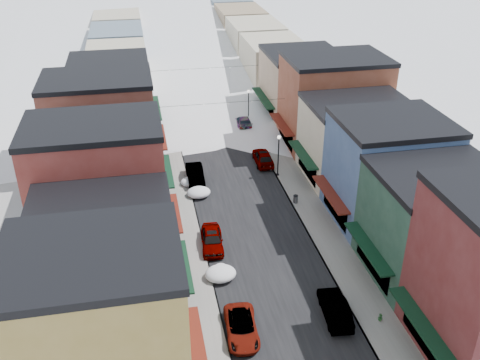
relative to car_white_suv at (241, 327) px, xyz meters
name	(u,v)px	position (x,y,z in m)	size (l,w,h in m)	color
road	(200,97)	(3.85, 52.36, -0.69)	(10.00, 160.00, 0.01)	black
sidewalk_left	(159,100)	(-2.75, 52.36, -0.62)	(3.20, 160.00, 0.15)	gray
sidewalk_right	(241,94)	(10.45, 52.36, -0.62)	(3.20, 160.00, 0.15)	gray
curb_left	(169,99)	(-1.20, 52.36, -0.62)	(0.10, 160.00, 0.15)	slate
curb_right	(231,95)	(8.90, 52.36, -0.62)	(0.10, 160.00, 0.15)	slate
bldg_l_yellow	(101,328)	(-9.34, -3.64, 5.07)	(11.30, 8.70, 11.50)	#AC8B3F
bldg_l_cream	(106,258)	(-9.34, 4.86, 4.07)	(11.30, 8.20, 9.50)	#B9AD95
bldg_l_brick_near	(100,190)	(-9.84, 12.86, 5.57)	(12.30, 8.20, 12.50)	maroon
bldg_l_grayblue	(110,164)	(-9.34, 21.36, 3.82)	(11.30, 9.20, 9.00)	gray
bldg_l_brick_far	(101,123)	(-10.34, 30.36, 4.82)	(13.30, 9.20, 11.00)	brown
bldg_l_tan	(112,98)	(-9.34, 40.36, 4.31)	(11.30, 11.20, 10.00)	tan
bldg_r_green	(434,224)	(17.04, 4.36, 4.07)	(11.30, 9.20, 9.50)	#204333
bldg_r_blue	(387,170)	(17.04, 13.36, 4.57)	(11.30, 9.20, 10.50)	#3D598A
bldg_r_cream	(356,139)	(17.54, 22.36, 3.82)	(12.30, 9.20, 9.00)	beige
bldg_r_brick_far	(333,101)	(18.04, 31.36, 5.06)	(13.30, 9.20, 11.50)	brown
bldg_r_tan	(301,85)	(17.04, 41.36, 4.07)	(11.30, 11.20, 9.50)	tan
distant_blocks	(184,38)	(3.85, 75.36, 3.31)	(34.00, 55.00, 8.00)	gray
overhead_cables	(211,84)	(3.85, 39.86, 5.51)	(16.40, 15.04, 0.04)	black
car_white_suv	(241,327)	(0.00, 0.00, 0.00)	(2.29, 4.98, 1.38)	white
car_silver_sedan	(212,239)	(-0.45, 11.43, 0.13)	(1.95, 4.85, 1.65)	#ADAFB5
car_dark_hatch	(195,175)	(-0.40, 24.39, 0.16)	(1.80, 5.15, 1.70)	black
car_silver_wagon	(184,112)	(0.35, 44.15, 0.15)	(2.35, 5.78, 1.68)	#999DA0
car_green_sedan	(335,308)	(7.40, 0.48, 0.12)	(1.72, 4.93, 1.62)	black
car_gray_suv	(263,157)	(8.15, 27.34, 0.17)	(2.03, 5.05, 1.72)	#97989F
car_black_sedan	(243,122)	(8.13, 39.01, 0.07)	(2.14, 5.27, 1.53)	black
car_lane_silver	(195,119)	(1.65, 41.47, -0.01)	(1.61, 4.01, 1.37)	gray
car_lane_white	(204,71)	(6.05, 63.89, 0.06)	(2.50, 5.42, 1.51)	white
trash_can	(296,199)	(9.28, 17.42, -0.11)	(0.50, 0.50, 0.85)	#4F5154
streetlamp_near	(278,150)	(9.05, 23.82, 2.57)	(0.41, 0.41, 4.93)	black
streetlamp_far	(249,102)	(9.05, 39.98, 2.53)	(0.40, 0.40, 4.86)	black
planter_far	(380,317)	(10.59, -0.76, -0.24)	(0.33, 0.33, 0.59)	#2A5C2A
snow_pile_near	(221,273)	(-0.43, 6.78, -0.16)	(2.65, 2.83, 1.12)	white
snow_pile_mid	(199,192)	(-0.45, 20.97, -0.18)	(2.52, 2.75, 1.06)	white
snow_pile_far	(191,181)	(-1.03, 23.67, -0.25)	(2.18, 2.54, 0.92)	white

